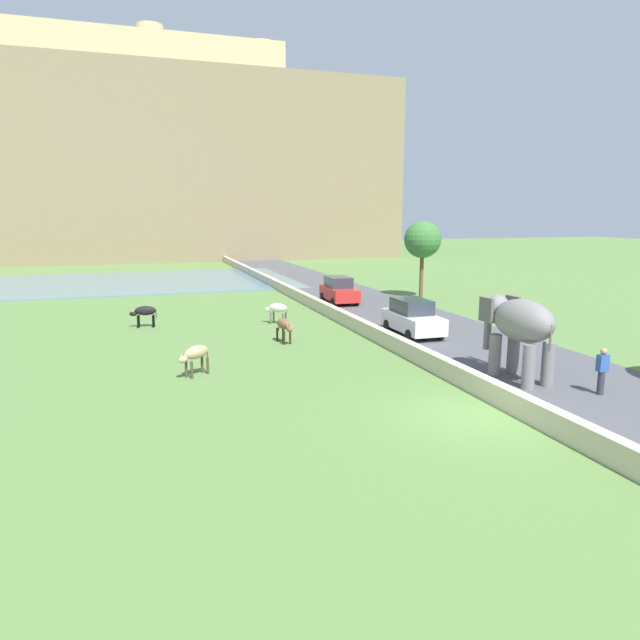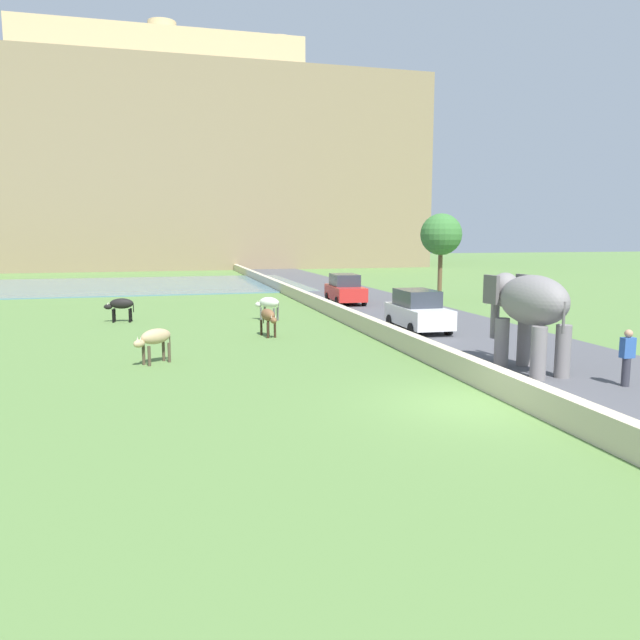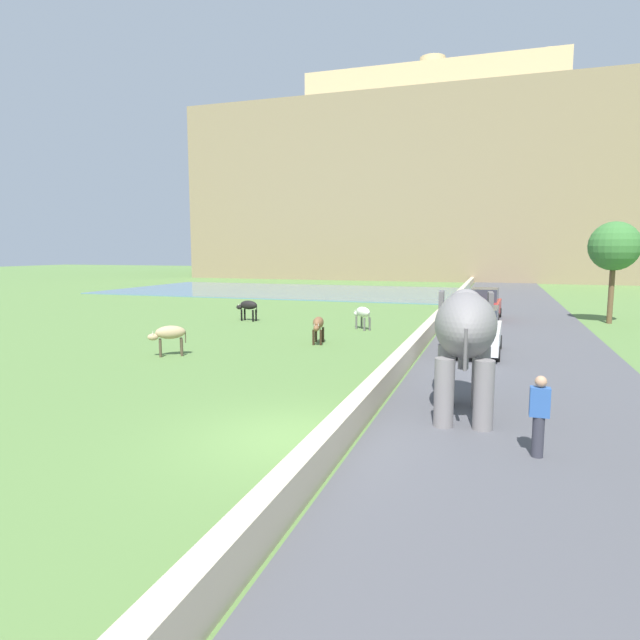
# 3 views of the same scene
# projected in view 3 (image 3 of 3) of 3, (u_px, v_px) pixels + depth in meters

# --- Properties ---
(ground_plane) EXTENTS (220.00, 220.00, 0.00)m
(ground_plane) POSITION_uv_depth(u_px,v_px,m) (288.00, 438.00, 11.39)
(ground_plane) COLOR #567A3D
(road_surface) EXTENTS (7.00, 120.00, 0.06)m
(road_surface) POSITION_uv_depth(u_px,v_px,m) (513.00, 324.00, 28.67)
(road_surface) COLOR #4C4C51
(road_surface) RESTS_ON ground
(barrier_wall) EXTENTS (0.40, 110.00, 0.70)m
(barrier_wall) POSITION_uv_depth(u_px,v_px,m) (437.00, 320.00, 27.92)
(barrier_wall) COLOR beige
(barrier_wall) RESTS_ON ground
(lake) EXTENTS (36.00, 18.00, 0.08)m
(lake) POSITION_uv_depth(u_px,v_px,m) (300.00, 291.00, 51.92)
(lake) COLOR slate
(lake) RESTS_ON ground
(hill_distant) EXTENTS (64.00, 28.00, 23.82)m
(hill_distant) POSITION_uv_depth(u_px,v_px,m) (429.00, 196.00, 79.60)
(hill_distant) COLOR #897556
(hill_distant) RESTS_ON ground
(fort_on_hill) EXTENTS (36.23, 8.00, 7.55)m
(fort_on_hill) POSITION_uv_depth(u_px,v_px,m) (433.00, 90.00, 77.64)
(fort_on_hill) COLOR tan
(fort_on_hill) RESTS_ON hill_distant
(elephant) EXTENTS (1.57, 3.51, 2.99)m
(elephant) POSITION_uv_depth(u_px,v_px,m) (465.00, 332.00, 12.69)
(elephant) COLOR slate
(elephant) RESTS_ON ground
(person_beside_elephant) EXTENTS (0.36, 0.22, 1.63)m
(person_beside_elephant) POSITION_uv_depth(u_px,v_px,m) (539.00, 415.00, 10.11)
(person_beside_elephant) COLOR #33333D
(person_beside_elephant) RESTS_ON ground
(car_white) EXTENTS (1.88, 4.04, 1.80)m
(car_white) POSITION_uv_depth(u_px,v_px,m) (477.00, 331.00, 20.44)
(car_white) COLOR white
(car_white) RESTS_ON ground
(car_red) EXTENTS (1.95, 4.08, 1.80)m
(car_red) POSITION_uv_depth(u_px,v_px,m) (484.00, 304.00, 30.51)
(car_red) COLOR red
(car_red) RESTS_ON ground
(cow_brown) EXTENTS (0.64, 1.42, 1.15)m
(cow_brown) POSITION_uv_depth(u_px,v_px,m) (318.00, 324.00, 22.76)
(cow_brown) COLOR brown
(cow_brown) RESTS_ON ground
(cow_tan) EXTENTS (1.32, 1.08, 1.15)m
(cow_tan) POSITION_uv_depth(u_px,v_px,m) (169.00, 334.00, 20.13)
(cow_tan) COLOR tan
(cow_tan) RESTS_ON ground
(cow_black) EXTENTS (1.42, 0.61, 1.15)m
(cow_black) POSITION_uv_depth(u_px,v_px,m) (248.00, 306.00, 30.19)
(cow_black) COLOR black
(cow_black) RESTS_ON ground
(cow_white) EXTENTS (1.22, 1.22, 1.15)m
(cow_white) POSITION_uv_depth(u_px,v_px,m) (363.00, 313.00, 26.86)
(cow_white) COLOR silver
(cow_white) RESTS_ON ground
(tree_mid) EXTENTS (2.62, 2.62, 5.48)m
(tree_mid) POSITION_uv_depth(u_px,v_px,m) (614.00, 247.00, 28.67)
(tree_mid) COLOR brown
(tree_mid) RESTS_ON ground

